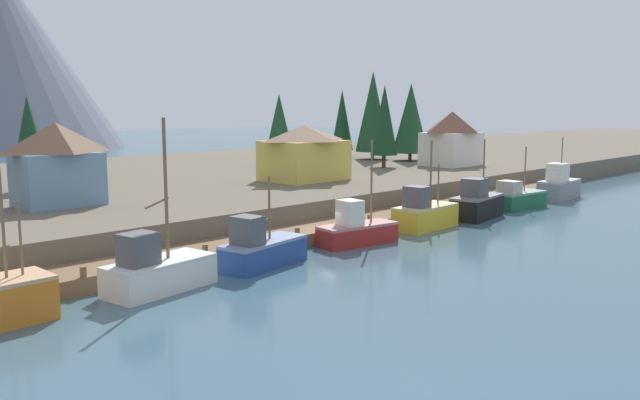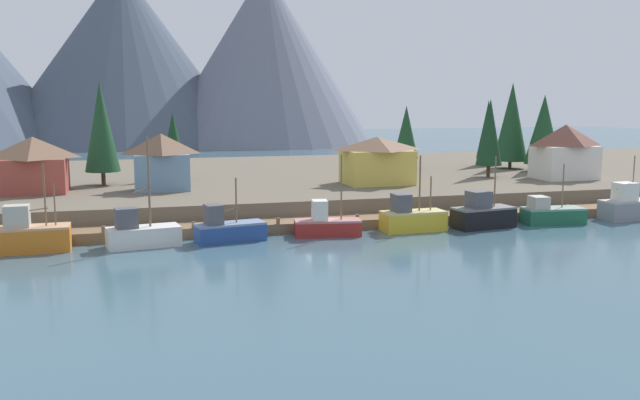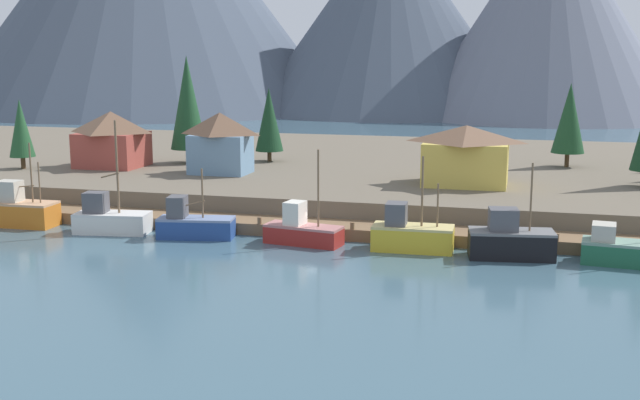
# 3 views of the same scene
# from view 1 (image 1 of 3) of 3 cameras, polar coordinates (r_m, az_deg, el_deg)

# --- Properties ---
(ground_plane) EXTENTS (400.00, 400.00, 1.00)m
(ground_plane) POSITION_cam_1_polar(r_m,az_deg,el_deg) (64.55, -11.47, -1.47)
(ground_plane) COLOR #3D5B6B
(dock) EXTENTS (80.00, 4.00, 1.60)m
(dock) POSITION_cam_1_polar(r_m,az_deg,el_deg) (50.57, -0.09, -2.83)
(dock) COLOR brown
(dock) RESTS_ON ground_plane
(shoreline_bank) EXTENTS (400.00, 56.00, 2.50)m
(shoreline_bank) POSITION_cam_1_polar(r_m,az_deg,el_deg) (74.50, -16.64, 1.00)
(shoreline_bank) COLOR #665B4C
(shoreline_bank) RESTS_ON ground_plane
(fishing_boat_white) EXTENTS (6.59, 3.59, 9.65)m
(fishing_boat_white) POSITION_cam_1_polar(r_m,az_deg,el_deg) (37.25, -14.22, -6.08)
(fishing_boat_white) COLOR silver
(fishing_boat_white) RESTS_ON ground_plane
(fishing_boat_blue) EXTENTS (6.57, 3.42, 5.83)m
(fishing_boat_blue) POSITION_cam_1_polar(r_m,az_deg,el_deg) (41.62, -5.20, -4.39)
(fishing_boat_blue) COLOR navy
(fishing_boat_blue) RESTS_ON ground_plane
(fishing_boat_red) EXTENTS (6.53, 3.17, 7.74)m
(fishing_boat_red) POSITION_cam_1_polar(r_m,az_deg,el_deg) (48.17, 3.24, -2.68)
(fishing_boat_red) COLOR maroon
(fishing_boat_red) RESTS_ON ground_plane
(fishing_boat_yellow) EXTENTS (6.34, 2.83, 7.43)m
(fishing_boat_yellow) POSITION_cam_1_polar(r_m,az_deg,el_deg) (54.98, 9.22, -1.23)
(fishing_boat_yellow) COLOR gold
(fishing_boat_yellow) RESTS_ON ground_plane
(fishing_boat_black) EXTENTS (6.58, 3.59, 7.23)m
(fishing_boat_black) POSITION_cam_1_polar(r_m,az_deg,el_deg) (60.97, 13.68, -0.34)
(fishing_boat_black) COLOR black
(fishing_boat_black) RESTS_ON ground_plane
(fishing_boat_green) EXTENTS (6.49, 3.25, 6.25)m
(fishing_boat_green) POSITION_cam_1_polar(r_m,az_deg,el_deg) (68.08, 17.06, 0.15)
(fishing_boat_green) COLOR #1E5B3D
(fishing_boat_green) RESTS_ON ground_plane
(fishing_boat_grey) EXTENTS (6.43, 3.09, 6.91)m
(fishing_boat_grey) POSITION_cam_1_polar(r_m,az_deg,el_deg) (76.52, 20.37, 1.14)
(fishing_boat_grey) COLOR gray
(fishing_boat_grey) RESTS_ON ground_plane
(house_white) EXTENTS (7.75, 5.73, 7.11)m
(house_white) POSITION_cam_1_polar(r_m,az_deg,el_deg) (86.93, 11.58, 5.41)
(house_white) COLOR silver
(house_white) RESTS_ON shoreline_bank
(house_blue) EXTENTS (6.41, 4.44, 6.52)m
(house_blue) POSITION_cam_1_polar(r_m,az_deg,el_deg) (54.28, -22.22, 3.01)
(house_blue) COLOR #6689A8
(house_blue) RESTS_ON shoreline_bank
(house_yellow) EXTENTS (8.39, 6.59, 5.82)m
(house_yellow) POSITION_cam_1_polar(r_m,az_deg,el_deg) (68.04, -1.41, 4.26)
(house_yellow) COLOR gold
(house_yellow) RESTS_ON shoreline_bank
(conifer_near_left) EXTENTS (3.67, 3.67, 9.44)m
(conifer_near_left) POSITION_cam_1_polar(r_m,az_deg,el_deg) (86.14, -3.63, 6.78)
(conifer_near_left) COLOR #4C3823
(conifer_near_left) RESTS_ON shoreline_bank
(conifer_near_right) EXTENTS (3.32, 3.32, 10.26)m
(conifer_near_right) POSITION_cam_1_polar(r_m,az_deg,el_deg) (98.07, 1.97, 7.08)
(conifer_near_right) COLOR #4C3823
(conifer_near_right) RESTS_ON shoreline_bank
(conifer_mid_right) EXTENTS (5.13, 5.13, 11.03)m
(conifer_mid_right) POSITION_cam_1_polar(r_m,az_deg,el_deg) (93.56, 8.03, 7.18)
(conifer_mid_right) COLOR #4C3823
(conifer_mid_right) RESTS_ON shoreline_bank
(conifer_back_left) EXTENTS (5.00, 5.00, 12.85)m
(conifer_back_left) POSITION_cam_1_polar(r_m,az_deg,el_deg) (95.42, 4.70, 7.81)
(conifer_back_left) COLOR #4C3823
(conifer_back_left) RESTS_ON shoreline_bank
(conifer_back_right) EXTENTS (3.32, 3.32, 8.71)m
(conifer_back_right) POSITION_cam_1_polar(r_m,az_deg,el_deg) (64.67, -24.36, 5.09)
(conifer_back_right) COLOR #4C3823
(conifer_back_right) RESTS_ON shoreline_bank
(conifer_centre) EXTENTS (3.48, 3.48, 10.45)m
(conifer_centre) POSITION_cam_1_polar(r_m,az_deg,el_deg) (82.56, 5.71, 7.04)
(conifer_centre) COLOR #4C3823
(conifer_centre) RESTS_ON shoreline_bank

